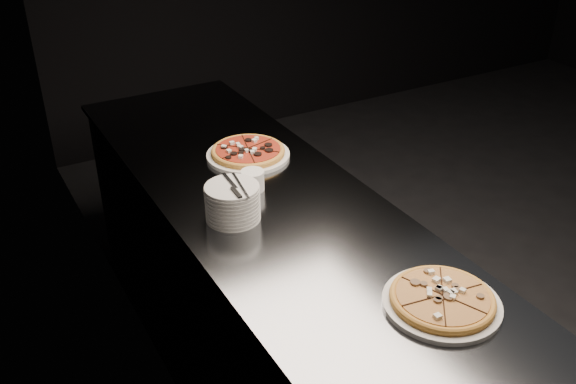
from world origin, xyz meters
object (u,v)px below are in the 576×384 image
counter (267,294)px  cutlery (236,187)px  pizza_mushroom (442,300)px  pizza_tomato (248,152)px  plate_stack (233,202)px  ramekin (253,180)px

counter → cutlery: (-0.16, -0.10, 0.59)m
pizza_mushroom → pizza_tomato: same height
plate_stack → cutlery: bearing=-62.4°
pizza_mushroom → cutlery: (-0.30, 0.70, 0.11)m
ramekin → plate_stack: bearing=-135.5°
plate_stack → cutlery: cutlery is taller
counter → ramekin: ramekin is taller
ramekin → cutlery: bearing=-131.4°
pizza_tomato → ramekin: bearing=-112.9°
counter → ramekin: (-0.02, 0.06, 0.50)m
pizza_tomato → cutlery: 0.50m
counter → cutlery: 0.62m
counter → plate_stack: 0.56m
pizza_tomato → cutlery: cutlery is taller
plate_stack → pizza_tomato: bearing=57.3°
pizza_mushroom → ramekin: size_ratio=3.84×
counter → plate_stack: bearing=-153.0°
counter → pizza_mushroom: (0.14, -0.80, 0.48)m
pizza_mushroom → counter: bearing=100.1°
cutlery → ramekin: 0.23m
cutlery → plate_stack: bearing=121.1°
cutlery → ramekin: bearing=52.1°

